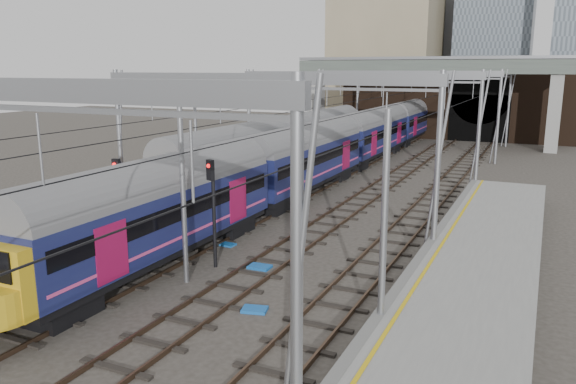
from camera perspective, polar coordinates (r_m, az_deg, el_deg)
The scene contains 15 objects.
ground at distance 20.77m, azimuth -13.47°, elevation -10.72°, with size 160.00×160.00×0.00m, color #38332D.
platform_left at distance 29.21m, azimuth -26.35°, elevation -3.74°, with size 4.32×55.00×1.12m.
platform_right at distance 15.41m, azimuth 15.16°, elevation -17.14°, with size 4.32×47.00×1.12m.
tracks at distance 33.17m, azimuth 2.70°, elevation -1.57°, with size 14.40×80.00×0.22m.
overhead_line at distance 38.30m, azimuth 6.54°, elevation 10.16°, with size 16.80×80.00×8.00m.
retaining_wall at distance 67.71m, azimuth 15.94°, elevation 8.84°, with size 28.00×2.75×9.00m.
overbridge at distance 62.02m, azimuth 13.91°, elevation 11.38°, with size 28.00×3.00×9.25m.
city_skyline at distance 86.29m, azimuth 19.48°, elevation 17.79°, with size 37.50×27.50×60.00m.
train_main at distance 43.50m, azimuth 5.76°, elevation 4.92°, with size 2.65×61.34×4.61m.
train_second at distance 42.48m, azimuth -0.59°, elevation 4.77°, with size 2.61×30.28×4.56m.
signal_near_left at distance 24.41m, azimuth -16.68°, elevation -0.42°, with size 0.34×0.45×4.44m.
signal_near_centre at distance 22.79m, azimuth -7.66°, elevation -0.77°, with size 0.37×0.46×4.52m.
equip_cover_a at distance 23.34m, azimuth -2.89°, elevation -7.61°, with size 0.90×0.64×0.11m, color blue.
equip_cover_b at distance 26.33m, azimuth -6.18°, elevation -5.33°, with size 0.72×0.51×0.09m, color blue.
equip_cover_c at distance 19.47m, azimuth -3.41°, elevation -11.83°, with size 0.84×0.60×0.10m, color blue.
Camera 1 is at (12.12, -14.82, 8.05)m, focal length 35.00 mm.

